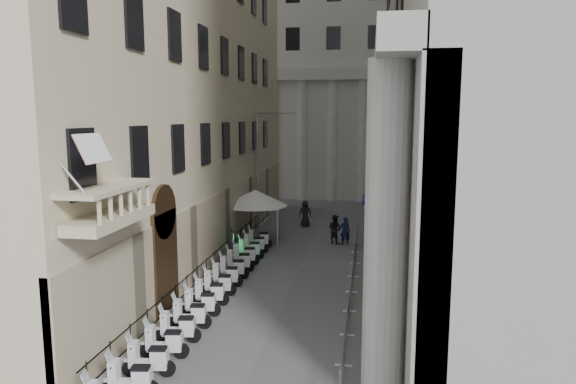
{
  "coord_description": "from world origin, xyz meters",
  "views": [
    {
      "loc": [
        3.76,
        -8.49,
        8.44
      ],
      "look_at": [
        -0.46,
        17.94,
        4.5
      ],
      "focal_mm": 32.0,
      "sensor_mm": 36.0,
      "label": 1
    }
  ],
  "objects_px": {
    "security_tent": "(258,199)",
    "pedestrian_b": "(335,229)",
    "pedestrian_a": "(345,231)",
    "street_lamp": "(262,161)",
    "info_kiosk": "(231,245)"
  },
  "relations": [
    {
      "from": "security_tent",
      "to": "pedestrian_b",
      "type": "bearing_deg",
      "value": 2.7
    },
    {
      "from": "security_tent",
      "to": "pedestrian_a",
      "type": "height_order",
      "value": "security_tent"
    },
    {
      "from": "pedestrian_b",
      "to": "security_tent",
      "type": "bearing_deg",
      "value": 36.9
    },
    {
      "from": "street_lamp",
      "to": "info_kiosk",
      "type": "relative_size",
      "value": 4.65
    },
    {
      "from": "street_lamp",
      "to": "pedestrian_a",
      "type": "height_order",
      "value": "street_lamp"
    },
    {
      "from": "security_tent",
      "to": "info_kiosk",
      "type": "bearing_deg",
      "value": -96.79
    },
    {
      "from": "security_tent",
      "to": "pedestrian_a",
      "type": "xyz_separation_m",
      "value": [
        5.85,
        0.07,
        -2.02
      ]
    },
    {
      "from": "security_tent",
      "to": "pedestrian_b",
      "type": "height_order",
      "value": "security_tent"
    },
    {
      "from": "street_lamp",
      "to": "info_kiosk",
      "type": "height_order",
      "value": "street_lamp"
    },
    {
      "from": "security_tent",
      "to": "street_lamp",
      "type": "height_order",
      "value": "street_lamp"
    },
    {
      "from": "pedestrian_a",
      "to": "pedestrian_b",
      "type": "relative_size",
      "value": 0.94
    },
    {
      "from": "street_lamp",
      "to": "pedestrian_b",
      "type": "height_order",
      "value": "street_lamp"
    },
    {
      "from": "security_tent",
      "to": "pedestrian_a",
      "type": "distance_m",
      "value": 6.19
    },
    {
      "from": "street_lamp",
      "to": "info_kiosk",
      "type": "distance_m",
      "value": 8.65
    },
    {
      "from": "street_lamp",
      "to": "pedestrian_a",
      "type": "distance_m",
      "value": 7.86
    }
  ]
}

